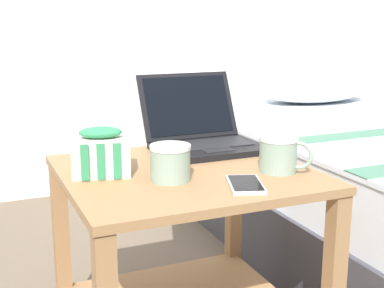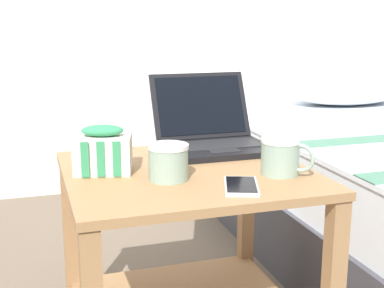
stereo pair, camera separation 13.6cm
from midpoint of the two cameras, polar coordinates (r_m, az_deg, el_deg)
bedside_table at (r=1.48m, az=2.13°, el=-10.11°), size 0.64×0.60×0.56m
laptop at (r=1.64m, az=4.42°, el=1.05°), size 0.32×0.32×0.22m
mug_front_left at (r=1.32m, az=0.42°, el=-1.73°), size 0.10×0.13×0.09m
mug_front_right at (r=1.39m, az=12.28°, el=-1.13°), size 0.12×0.12×0.09m
snack_bag at (r=1.39m, az=-6.73°, el=-0.81°), size 0.17×0.14×0.12m
cell_phone at (r=1.28m, az=8.32°, el=-4.51°), size 0.12×0.16×0.01m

